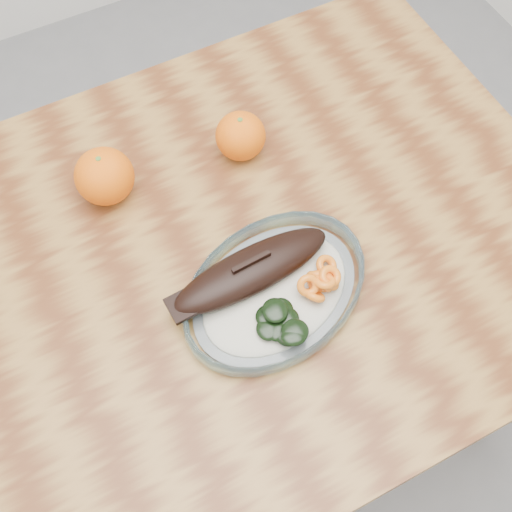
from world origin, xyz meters
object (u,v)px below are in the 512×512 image
object	(u,v)px
dining_table	(198,294)
plated_meal	(274,289)
orange_left	(104,176)
orange_right	(241,136)

from	to	relation	value
dining_table	plated_meal	world-z (taller)	plated_meal
dining_table	plated_meal	size ratio (longest dim) A/B	1.88
orange_left	orange_right	bearing A→B (deg)	-5.39
plated_meal	orange_right	bearing A→B (deg)	59.06
plated_meal	orange_left	xyz separation A→B (m)	(-0.15, 0.27, 0.03)
orange_left	orange_right	xyz separation A→B (m)	(0.22, -0.02, -0.01)
plated_meal	orange_left	bearing A→B (deg)	103.48
plated_meal	orange_right	distance (m)	0.26
dining_table	orange_left	bearing A→B (deg)	109.40
orange_right	dining_table	bearing A→B (deg)	-135.15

